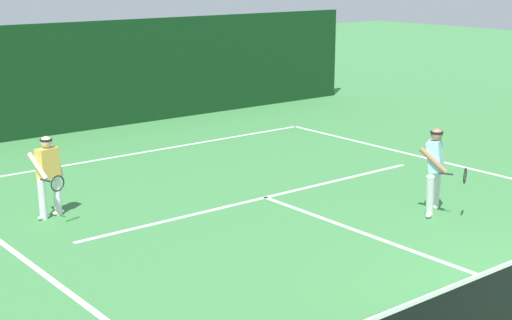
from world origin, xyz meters
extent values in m
cube|color=white|center=(0.00, 11.22, 0.00)|extent=(10.15, 0.10, 0.01)
cube|color=white|center=(0.00, 6.38, 0.00)|extent=(8.27, 0.10, 0.01)
cube|color=white|center=(0.00, 3.20, 0.00)|extent=(0.10, 6.40, 0.01)
cylinder|color=silver|center=(2.14, 3.85, 0.40)|extent=(0.28, 0.24, 0.82)
cylinder|color=silver|center=(1.58, 3.55, 0.40)|extent=(0.32, 0.26, 0.82)
ellipsoid|color=white|center=(2.14, 3.85, 0.04)|extent=(0.28, 0.22, 0.09)
ellipsoid|color=white|center=(1.58, 3.55, 0.04)|extent=(0.28, 0.22, 0.09)
cube|color=#9EDBEA|center=(1.86, 3.70, 1.09)|extent=(0.51, 0.47, 0.59)
cylinder|color=#9E704C|center=(2.06, 3.81, 1.06)|extent=(0.18, 0.16, 0.62)
cylinder|color=#9E704C|center=(1.65, 3.59, 1.06)|extent=(0.34, 0.52, 0.47)
sphere|color=#9E704C|center=(1.86, 3.70, 1.50)|extent=(0.22, 0.22, 0.22)
cylinder|color=black|center=(1.86, 3.70, 1.54)|extent=(0.32, 0.32, 0.04)
cylinder|color=black|center=(1.73, 3.34, 0.85)|extent=(0.15, 0.24, 0.03)
torus|color=black|center=(1.89, 3.05, 0.85)|extent=(0.27, 0.16, 0.29)
cylinder|color=silver|center=(-3.69, 7.95, 0.38)|extent=(0.18, 0.17, 0.77)
cylinder|color=silver|center=(-4.02, 7.86, 0.38)|extent=(0.18, 0.17, 0.77)
ellipsoid|color=white|center=(-3.69, 7.95, 0.04)|extent=(0.28, 0.17, 0.09)
ellipsoid|color=white|center=(-4.02, 7.86, 0.04)|extent=(0.28, 0.17, 0.09)
cube|color=#E5B24C|center=(-3.85, 7.90, 1.03)|extent=(0.44, 0.31, 0.54)
cylinder|color=beige|center=(-3.64, 7.96, 1.01)|extent=(0.23, 0.14, 0.59)
cylinder|color=beige|center=(-4.07, 7.85, 1.01)|extent=(0.21, 0.50, 0.47)
sphere|color=beige|center=(-3.85, 7.90, 1.42)|extent=(0.21, 0.21, 0.21)
cylinder|color=black|center=(-3.85, 7.90, 1.46)|extent=(0.27, 0.27, 0.04)
cylinder|color=black|center=(-4.05, 7.59, 0.80)|extent=(0.10, 0.26, 0.03)
torus|color=black|center=(-3.97, 7.27, 0.80)|extent=(0.29, 0.10, 0.29)
cube|color=black|center=(0.00, 14.53, 1.51)|extent=(19.59, 0.12, 3.02)
camera|label=1|loc=(-9.21, -4.88, 4.48)|focal=53.43mm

